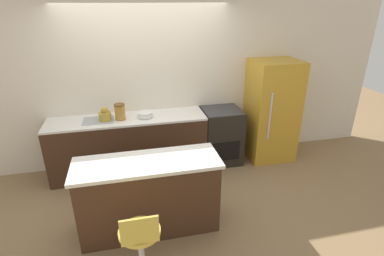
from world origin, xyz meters
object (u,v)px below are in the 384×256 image
stool_chair (141,244)px  mixing_bowl (145,114)px  refrigerator (272,111)px  kettle (105,115)px  oven_range (221,136)px

stool_chair → mixing_bowl: size_ratio=3.69×
refrigerator → mixing_bowl: refrigerator is taller
refrigerator → kettle: size_ratio=8.15×
kettle → mixing_bowl: kettle is taller
refrigerator → mixing_bowl: size_ratio=7.43×
oven_range → refrigerator: bearing=-2.1°
oven_range → refrigerator: 0.94m
kettle → mixing_bowl: size_ratio=0.91×
refrigerator → mixing_bowl: bearing=179.9°
refrigerator → kettle: 2.67m
refrigerator → mixing_bowl: 2.09m
kettle → mixing_bowl: bearing=0.0°
mixing_bowl → kettle: bearing=180.0°
refrigerator → stool_chair: (-2.34, -2.03, -0.43)m
oven_range → kettle: 1.89m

